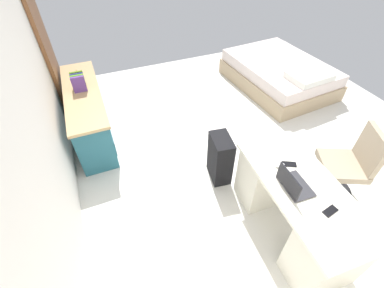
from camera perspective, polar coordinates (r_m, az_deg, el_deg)
The scene contains 14 objects.
ground_plane at distance 3.93m, azimuth 10.35°, elevation -0.77°, with size 5.91×5.91×0.00m, color silver.
wall_back at distance 2.71m, azimuth -31.87°, elevation 7.76°, with size 4.91×0.10×2.79m, color silver.
door_wooden at distance 4.55m, azimuth -28.29°, elevation 16.85°, with size 0.88×0.05×2.04m, color brown.
desk at distance 2.93m, azimuth 21.03°, elevation -12.79°, with size 1.48×0.74×0.75m.
office_chair at distance 3.50m, azimuth 30.03°, elevation -4.49°, with size 0.61×0.61×0.94m.
credenza at distance 4.18m, azimuth -21.23°, elevation 6.17°, with size 1.80×0.48×0.72m.
bed at distance 5.37m, azimuth 18.07°, elevation 14.01°, with size 2.00×1.54×0.58m.
suitcase_black at distance 3.29m, azimuth 6.02°, elevation -3.06°, with size 0.36×0.22×0.64m, color black.
laptop at distance 2.57m, azimuth 20.73°, elevation -8.02°, with size 0.32×0.24×0.21m.
computer_mouse at distance 2.74m, azimuth 18.25°, elevation -4.32°, with size 0.06×0.10×0.03m, color white.
cell_phone_near_laptop at distance 2.57m, azimuth 27.43°, elevation -12.58°, with size 0.07×0.14×0.01m, color black.
cell_phone_by_mouse at distance 2.79m, azimuth 20.05°, elevation -4.05°, with size 0.07×0.14×0.01m, color black.
book_row at distance 4.00m, azimuth -23.07°, elevation 12.08°, with size 0.20×0.17×0.23m.
figurine_small at distance 4.36m, azimuth -23.31°, elevation 13.74°, with size 0.08×0.08×0.11m, color gold.
Camera 1 is at (-2.30, 1.71, 2.69)m, focal length 24.98 mm.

